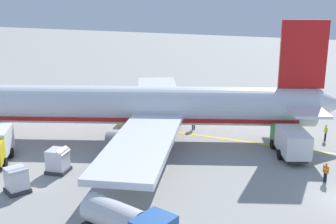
{
  "coord_description": "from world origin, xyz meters",
  "views": [
    {
      "loc": [
        -30.13,
        0.65,
        14.1
      ],
      "look_at": [
        5.89,
        16.58,
        3.25
      ],
      "focal_mm": 45.44,
      "sensor_mm": 36.0,
      "label": 1
    }
  ],
  "objects_px": {
    "cargo_container_near": "(17,180)",
    "crew_marshaller": "(326,171)",
    "crew_loader_right": "(194,120)",
    "airliner_foreground": "(137,106)",
    "crew_loader_left": "(326,131)",
    "service_truck_fuel": "(290,140)",
    "cargo_container_mid": "(58,161)",
    "service_truck_baggage": "(128,223)"
  },
  "relations": [
    {
      "from": "service_truck_fuel",
      "to": "cargo_container_mid",
      "type": "distance_m",
      "value": 20.39
    },
    {
      "from": "service_truck_baggage",
      "to": "crew_marshaller",
      "type": "relative_size",
      "value": 3.98
    },
    {
      "from": "airliner_foreground",
      "to": "crew_loader_right",
      "type": "distance_m",
      "value": 6.97
    },
    {
      "from": "crew_marshaller",
      "to": "crew_loader_right",
      "type": "height_order",
      "value": "crew_loader_right"
    },
    {
      "from": "airliner_foreground",
      "to": "cargo_container_near",
      "type": "bearing_deg",
      "value": 170.35
    },
    {
      "from": "airliner_foreground",
      "to": "crew_loader_right",
      "type": "relative_size",
      "value": 22.37
    },
    {
      "from": "cargo_container_mid",
      "to": "crew_marshaller",
      "type": "distance_m",
      "value": 21.37
    },
    {
      "from": "airliner_foreground",
      "to": "service_truck_fuel",
      "type": "height_order",
      "value": "airliner_foreground"
    },
    {
      "from": "cargo_container_near",
      "to": "crew_marshaller",
      "type": "xyz_separation_m",
      "value": [
        11.08,
        -20.7,
        -0.02
      ]
    },
    {
      "from": "service_truck_fuel",
      "to": "crew_loader_right",
      "type": "distance_m",
      "value": 11.37
    },
    {
      "from": "service_truck_baggage",
      "to": "crew_loader_right",
      "type": "relative_size",
      "value": 3.57
    },
    {
      "from": "service_truck_baggage",
      "to": "crew_marshaller",
      "type": "height_order",
      "value": "service_truck_baggage"
    },
    {
      "from": "crew_marshaller",
      "to": "crew_loader_left",
      "type": "bearing_deg",
      "value": 4.17
    },
    {
      "from": "airliner_foreground",
      "to": "service_truck_baggage",
      "type": "xyz_separation_m",
      "value": [
        -17.18,
        -8.41,
        -1.99
      ]
    },
    {
      "from": "cargo_container_near",
      "to": "crew_loader_left",
      "type": "bearing_deg",
      "value": -42.76
    },
    {
      "from": "airliner_foreground",
      "to": "crew_marshaller",
      "type": "relative_size",
      "value": 24.98
    },
    {
      "from": "cargo_container_mid",
      "to": "crew_loader_left",
      "type": "xyz_separation_m",
      "value": [
        17.32,
        -19.49,
        -0.04
      ]
    },
    {
      "from": "service_truck_fuel",
      "to": "cargo_container_near",
      "type": "bearing_deg",
      "value": 132.36
    },
    {
      "from": "service_truck_baggage",
      "to": "cargo_container_near",
      "type": "height_order",
      "value": "service_truck_baggage"
    },
    {
      "from": "crew_marshaller",
      "to": "crew_loader_right",
      "type": "relative_size",
      "value": 0.9
    },
    {
      "from": "service_truck_fuel",
      "to": "cargo_container_mid",
      "type": "relative_size",
      "value": 3.04
    },
    {
      "from": "crew_marshaller",
      "to": "crew_loader_right",
      "type": "distance_m",
      "value": 16.48
    },
    {
      "from": "cargo_container_near",
      "to": "service_truck_fuel",
      "type": "bearing_deg",
      "value": -47.64
    },
    {
      "from": "service_truck_fuel",
      "to": "airliner_foreground",
      "type": "bearing_deg",
      "value": 95.05
    },
    {
      "from": "crew_loader_left",
      "to": "airliner_foreground",
      "type": "bearing_deg",
      "value": 112.16
    },
    {
      "from": "crew_marshaller",
      "to": "crew_loader_left",
      "type": "height_order",
      "value": "crew_loader_left"
    },
    {
      "from": "service_truck_fuel",
      "to": "crew_loader_right",
      "type": "height_order",
      "value": "service_truck_fuel"
    },
    {
      "from": "airliner_foreground",
      "to": "crew_marshaller",
      "type": "distance_m",
      "value": 18.71
    },
    {
      "from": "cargo_container_mid",
      "to": "service_truck_fuel",
      "type": "bearing_deg",
      "value": -55.63
    },
    {
      "from": "cargo_container_near",
      "to": "crew_loader_right",
      "type": "xyz_separation_m",
      "value": [
        19.56,
        -6.56,
        0.1
      ]
    },
    {
      "from": "cargo_container_mid",
      "to": "crew_loader_right",
      "type": "relative_size",
      "value": 1.17
    },
    {
      "from": "crew_loader_right",
      "to": "airliner_foreground",
      "type": "bearing_deg",
      "value": 141.25
    },
    {
      "from": "crew_marshaller",
      "to": "crew_loader_right",
      "type": "bearing_deg",
      "value": 59.02
    },
    {
      "from": "cargo_container_near",
      "to": "crew_loader_right",
      "type": "height_order",
      "value": "cargo_container_near"
    },
    {
      "from": "crew_loader_left",
      "to": "crew_loader_right",
      "type": "height_order",
      "value": "crew_loader_right"
    },
    {
      "from": "airliner_foreground",
      "to": "crew_marshaller",
      "type": "xyz_separation_m",
      "value": [
        -3.36,
        -18.24,
        -2.45
      ]
    },
    {
      "from": "service_truck_baggage",
      "to": "cargo_container_mid",
      "type": "distance_m",
      "value": 12.55
    },
    {
      "from": "airliner_foreground",
      "to": "service_truck_fuel",
      "type": "bearing_deg",
      "value": -84.95
    },
    {
      "from": "cargo_container_near",
      "to": "cargo_container_mid",
      "type": "distance_m",
      "value": 4.26
    },
    {
      "from": "cargo_container_near",
      "to": "crew_loader_right",
      "type": "relative_size",
      "value": 1.21
    },
    {
      "from": "cargo_container_near",
      "to": "crew_marshaller",
      "type": "height_order",
      "value": "cargo_container_near"
    },
    {
      "from": "airliner_foreground",
      "to": "service_truck_baggage",
      "type": "bearing_deg",
      "value": -153.93
    }
  ]
}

